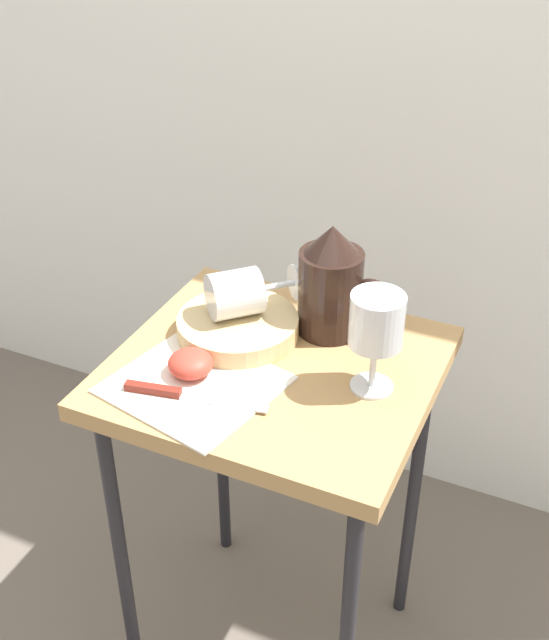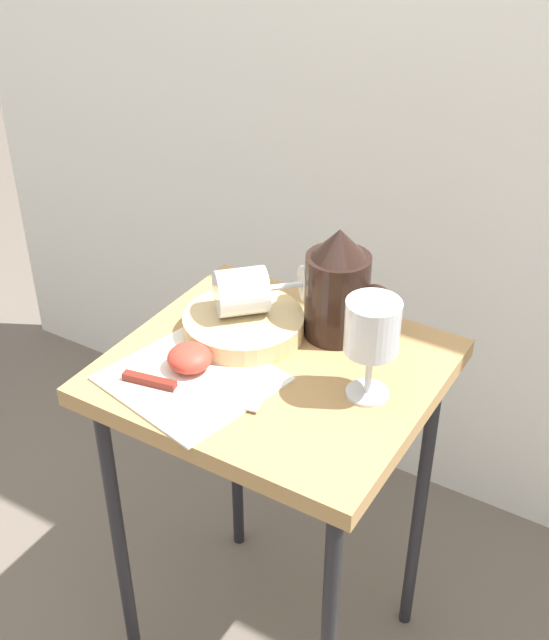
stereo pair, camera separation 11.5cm
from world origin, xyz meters
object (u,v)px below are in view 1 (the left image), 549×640
Objects in this scene: table at (274,404)px; wine_glass_upright at (376,325)px; pitcher at (331,290)px; apple_half_left at (191,363)px; knife at (174,393)px; basket_tray at (238,327)px; wine_glass_tipped_near at (237,293)px.

wine_glass_upright reaches higher than table.
pitcher is 2.74× the size of apple_half_left.
pitcher is at bearing 61.85° from knife.
wine_glass_upright is at bearing 29.54° from knife.
knife is at bearing -125.12° from table.
pitcher is at bearing 70.86° from table.
table is 0.19m from knife.
apple_half_left is (-0.14, -0.20, -0.05)m from pitcher.
knife is (-0.01, -0.18, -0.01)m from basket_tray.
apple_half_left is 0.06m from knife.
apple_half_left is at bearing -141.57° from table.
wine_glass_tipped_near is 0.71× the size of knife.
basket_tray is at bearing -148.33° from pitcher.
pitcher is 1.24× the size of wine_glass_tipped_near.
apple_half_left is at bearing -161.56° from wine_glass_upright.
apple_half_left is at bearing -125.28° from pitcher.
pitcher is at bearing 54.72° from apple_half_left.
apple_half_left is (-0.01, -0.14, -0.05)m from wine_glass_tipped_near.
knife is (-0.14, -0.26, -0.07)m from pitcher.
wine_glass_tipped_near is at bearing 168.36° from wine_glass_upright.
basket_tray is 1.24× the size of wine_glass_upright.
knife is at bearing -150.46° from wine_glass_upright.
wine_glass_tipped_near is at bearing -153.14° from pitcher.
pitcher reaches higher than apple_half_left.
knife is (-0.25, -0.14, -0.10)m from wine_glass_upright.
basket_tray is 0.91× the size of knife.
pitcher is 1.19× the size of wine_glass_upright.
table is at bearing -109.14° from pitcher.
wine_glass_upright is 1.05× the size of wine_glass_tipped_near.
knife is at bearing -85.69° from apple_half_left.
wine_glass_upright is 0.31m from knife.
wine_glass_tipped_near is at bearing 148.23° from table.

